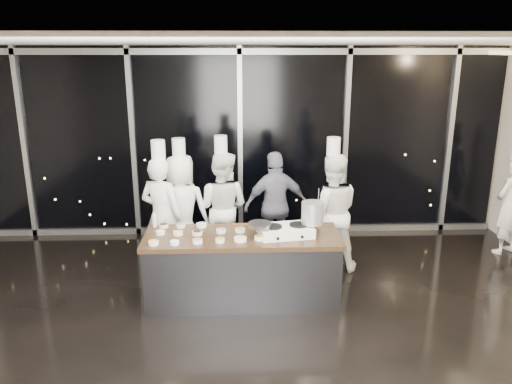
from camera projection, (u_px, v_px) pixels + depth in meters
ground at (244, 338)px, 5.63m from camera, size 9.00×9.00×0.00m
room_shell at (260, 142)px, 5.01m from camera, size 9.02×7.02×3.21m
window_wall at (240, 143)px, 8.48m from camera, size 8.90×0.11×3.20m
demo_counter at (243, 268)px, 6.37m from camera, size 2.46×0.86×0.90m
stove at (286, 231)px, 6.21m from camera, size 0.71×0.50×0.14m
frying_pan at (259, 225)px, 6.12m from camera, size 0.52×0.33×0.05m
stock_pot at (312, 213)px, 6.21m from camera, size 0.32×0.32×0.28m
prep_bowls at (203, 234)px, 6.21m from camera, size 1.41×0.72×0.05m
squeeze_bottle at (155, 220)px, 6.50m from camera, size 0.06×0.06×0.21m
chef_far_left at (162, 216)px, 7.01m from camera, size 0.75×0.64×1.96m
chef_left at (181, 209)px, 7.40m from camera, size 0.92×0.69×1.92m
chef_center at (222, 207)px, 7.47m from camera, size 1.00×0.88×1.94m
guest at (276, 206)px, 7.61m from camera, size 1.05×0.60×1.68m
chef_right at (331, 212)px, 7.21m from camera, size 0.87×0.69×1.96m
chef_side at (510, 204)px, 7.79m from camera, size 0.68×0.60×1.78m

